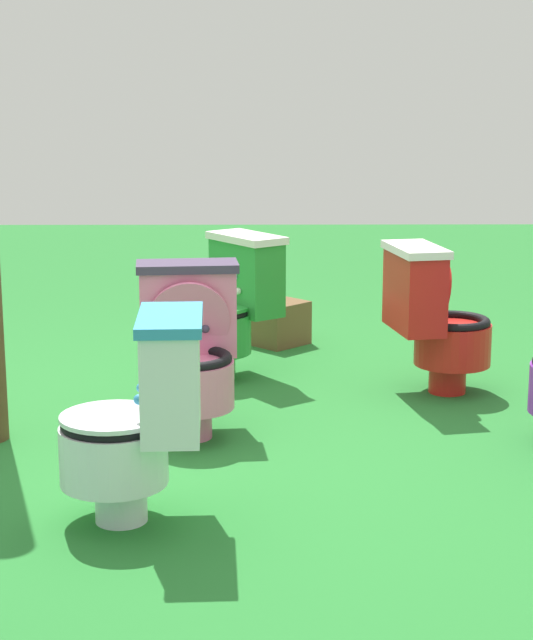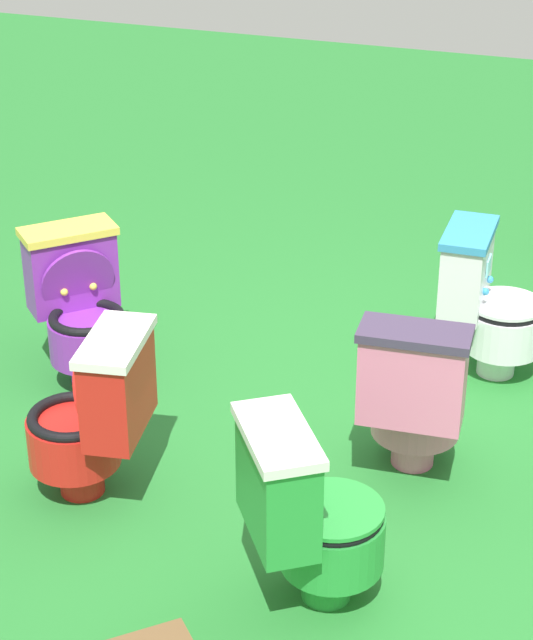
# 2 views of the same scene
# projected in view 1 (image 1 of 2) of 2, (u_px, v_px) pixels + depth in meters

# --- Properties ---
(ground) EXTENTS (14.00, 14.00, 0.00)m
(ground) POSITION_uv_depth(u_px,v_px,m) (210.00, 439.00, 4.58)
(ground) COLOR #26752D
(toilet_white) EXTENTS (0.51, 0.44, 0.73)m
(toilet_white) POSITION_uv_depth(u_px,v_px,m) (139.00, 418.00, 3.66)
(toilet_white) COLOR white
(toilet_white) RESTS_ON ground
(toilet_green) EXTENTS (0.63, 0.61, 0.73)m
(toilet_green) POSITION_uv_depth(u_px,v_px,m) (229.00, 306.00, 5.48)
(toilet_green) COLOR green
(toilet_green) RESTS_ON ground
(toilet_red) EXTENTS (0.56, 0.49, 0.73)m
(toilet_red) POSITION_uv_depth(u_px,v_px,m) (435.00, 318.00, 5.18)
(toilet_red) COLOR red
(toilet_red) RESTS_ON ground
(toilet_pink) EXTENTS (0.45, 0.53, 0.73)m
(toilet_pink) POSITION_uv_depth(u_px,v_px,m) (189.00, 348.00, 4.60)
(toilet_pink) COLOR pink
(toilet_pink) RESTS_ON ground
(small_crate) EXTENTS (0.40, 0.40, 0.25)m
(small_crate) POSITION_uv_depth(u_px,v_px,m) (277.00, 323.00, 6.22)
(small_crate) COLOR brown
(small_crate) RESTS_ON ground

